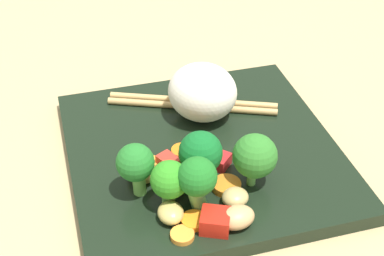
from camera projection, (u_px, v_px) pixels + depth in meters
The scene contains 23 objects.
ground_plane at pixel (203, 166), 63.64cm from camera, with size 110.00×110.00×2.00cm, color tan.
square_plate at pixel (203, 153), 62.54cm from camera, with size 28.50×28.50×1.64cm, color black.
rice_mound at pixel (202, 92), 64.91cm from camera, with size 8.01×7.55×6.43cm, color white.
broccoli_floret_0 at pixel (136, 164), 54.12cm from camera, with size 3.70×3.70×5.82cm.
broccoli_floret_1 at pixel (169, 181), 53.19cm from camera, with size 3.66×3.66×5.19cm.
broccoli_floret_2 at pixel (200, 154), 55.58cm from camera, with size 4.34×4.34×5.96cm.
broccoli_floret_3 at pixel (197, 179), 52.39cm from camera, with size 3.74×3.74×6.09cm.
broccoli_floret_4 at pixel (255, 156), 55.55cm from camera, with size 4.43×4.43×5.68cm.
carrot_slice_0 at pixel (149, 163), 59.55cm from camera, with size 2.11×2.11×0.59cm, color orange.
carrot_slice_1 at pixel (182, 235), 51.62cm from camera, with size 2.19×2.19×0.53cm, color orange.
carrot_slice_2 at pixel (194, 163), 59.63cm from camera, with size 2.24×2.24×0.43cm, color orange.
carrot_slice_3 at pixel (194, 221), 53.01cm from camera, with size 2.41×2.41×0.58cm, color orange.
carrot_slice_4 at pixel (223, 187), 56.52cm from camera, with size 2.86×2.86×0.78cm, color orange.
carrot_slice_5 at pixel (182, 150), 61.35cm from camera, with size 2.33×2.33×0.40cm, color orange.
pepper_chunk_0 at pixel (215, 221), 52.13cm from camera, with size 2.66×2.51×1.80cm, color red.
pepper_chunk_1 at pixel (219, 161), 59.25cm from camera, with size 2.10×1.97×1.35cm, color red.
pepper_chunk_2 at pixel (168, 163), 58.88cm from camera, with size 2.26×1.61×1.47cm, color red.
chicken_piece_0 at pixel (231, 198), 54.66cm from camera, with size 2.64×2.47×1.58cm, color tan.
chicken_piece_1 at pixel (179, 177), 56.70cm from camera, with size 3.26×3.03×2.07cm, color #DAB15F.
chicken_piece_2 at pixel (237, 217), 52.37cm from camera, with size 3.41×2.59×2.00cm, color tan.
chicken_piece_3 at pixel (141, 170), 57.44cm from camera, with size 3.67×2.92×2.24cm, color #AD8A45.
chicken_piece_4 at pixel (171, 213), 53.11cm from camera, with size 2.86×2.43×1.61cm, color tan.
chopstick_pair at pixel (192, 104), 68.05cm from camera, with size 10.54×18.90×0.79cm.
Camera 1 is at (45.26, -16.83, 40.68)cm, focal length 53.79 mm.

